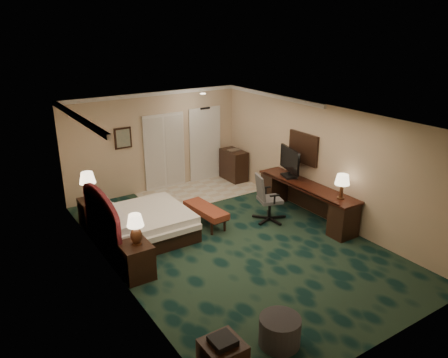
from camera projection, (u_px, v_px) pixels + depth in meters
floor at (232, 242)px, 9.30m from camera, size 5.00×7.50×0.00m
ceiling at (233, 117)px, 8.38m from camera, size 5.00×7.50×0.00m
wall_back at (155, 142)px, 11.79m from camera, size 5.00×0.00×2.70m
wall_front at (389, 264)px, 5.89m from camera, size 5.00×0.00×2.70m
wall_left at (114, 211)px, 7.56m from camera, size 0.00×7.50×2.70m
wall_right at (322, 162)px, 10.12m from camera, size 0.00×7.50×2.70m
crown_molding at (233, 120)px, 8.39m from camera, size 5.00×7.50×0.10m
tile_patch at (200, 191)px, 12.04m from camera, size 3.20×1.70×0.01m
headboard at (102, 223)px, 8.60m from camera, size 0.12×2.00×1.40m
entry_door at (205, 145)px, 12.67m from camera, size 1.02×0.06×2.18m
closet_doors at (164, 152)px, 11.99m from camera, size 1.20×0.06×2.10m
wall_art at (123, 138)px, 11.21m from camera, size 0.45×0.06×0.55m
wall_mirror at (303, 148)px, 10.51m from camera, size 0.05×0.95×0.75m
bed at (144, 225)px, 9.41m from camera, size 1.86×1.72×0.59m
nightstand_near at (136, 261)px, 7.95m from camera, size 0.53×0.61×0.66m
nightstand_far at (92, 213)px, 9.96m from camera, size 0.51×0.58×0.63m
lamp_near at (136, 229)px, 7.76m from camera, size 0.37×0.37×0.58m
lamp_far at (88, 187)px, 9.70m from camera, size 0.39×0.39×0.67m
bed_bench at (206, 216)px, 10.06m from camera, size 0.53×1.29×0.43m
ottoman at (280, 331)px, 6.32m from camera, size 0.71×0.71×0.44m
desk at (306, 201)px, 10.35m from camera, size 0.62×2.86×0.82m
tv at (290, 163)px, 10.61m from camera, size 0.33×0.93×0.73m
desk_lamp at (342, 186)px, 9.34m from camera, size 0.37×0.37×0.56m
desk_chair at (270, 198)px, 10.14m from camera, size 0.82×0.79×1.14m
minibar at (234, 165)px, 12.80m from camera, size 0.47×0.85×0.89m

